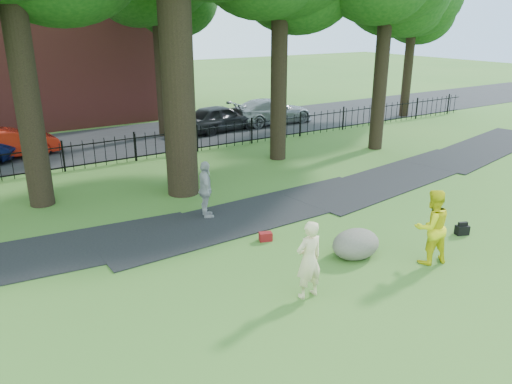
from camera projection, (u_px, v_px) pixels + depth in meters
ground at (302, 272)px, 12.35m from camera, size 120.00×120.00×0.00m
footpath at (253, 215)px, 15.96m from camera, size 36.07×3.85×0.03m
street at (109, 143)px, 25.11m from camera, size 80.00×7.00×0.02m
iron_fence at (135, 148)px, 21.72m from camera, size 44.00×0.04×1.20m
woman at (309, 260)px, 11.01m from camera, size 0.67×0.44×1.83m
man at (431, 227)px, 12.57m from camera, size 1.11×0.95×1.97m
pedestrian at (206, 190)px, 15.44m from camera, size 0.74×1.16×1.83m
boulder at (356, 242)px, 13.09m from camera, size 1.58×1.35×0.79m
backpack at (462, 230)px, 14.47m from camera, size 0.42×0.34×0.27m
red_bag at (266, 237)px, 14.07m from camera, size 0.41×0.33×0.25m
red_sedan at (11, 143)px, 22.20m from camera, size 4.11×1.78×1.32m
grey_car at (220, 118)px, 27.36m from camera, size 4.53×2.31×1.48m
silver_car at (271, 111)px, 29.27m from camera, size 5.12×2.19×1.47m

